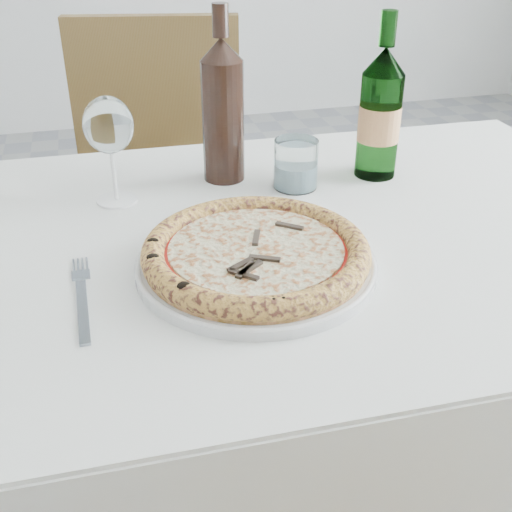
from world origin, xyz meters
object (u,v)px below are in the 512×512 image
(wine_glass, at_px, (109,128))
(beer_bottle, at_px, (380,114))
(chair_far, at_px, (159,184))
(plate, at_px, (256,263))
(tumbler, at_px, (296,167))
(pizza, at_px, (256,252))
(wine_bottle, at_px, (223,109))
(dining_table, at_px, (239,291))

(wine_glass, bearing_deg, beer_bottle, -0.39)
(chair_far, distance_m, plate, 0.87)
(chair_far, relative_size, tumbler, 11.31)
(pizza, xyz_separation_m, wine_bottle, (0.03, 0.31, 0.10))
(dining_table, height_order, beer_bottle, beer_bottle)
(pizza, relative_size, wine_glass, 1.75)
(chair_far, bearing_deg, tumbler, -73.77)
(plate, bearing_deg, tumbler, 61.38)
(chair_far, xyz_separation_m, beer_bottle, (0.32, -0.58, 0.33))
(chair_far, bearing_deg, pizza, -87.37)
(tumbler, bearing_deg, dining_table, -132.70)
(wine_bottle, bearing_deg, beer_bottle, -11.48)
(dining_table, bearing_deg, tumbler, 47.30)
(dining_table, xyz_separation_m, wine_glass, (-0.16, 0.16, 0.22))
(wine_glass, bearing_deg, wine_bottle, 14.75)
(chair_far, height_order, plate, chair_far)
(pizza, distance_m, beer_bottle, 0.40)
(dining_table, relative_size, beer_bottle, 4.90)
(dining_table, bearing_deg, plate, -90.00)
(wine_bottle, bearing_deg, plate, -94.76)
(wine_bottle, bearing_deg, dining_table, -96.97)
(dining_table, bearing_deg, wine_bottle, 83.03)
(wine_glass, distance_m, wine_bottle, 0.19)
(plate, relative_size, tumbler, 3.87)
(chair_far, height_order, wine_bottle, wine_bottle)
(plate, height_order, wine_bottle, wine_bottle)
(plate, relative_size, wine_bottle, 1.11)
(beer_bottle, bearing_deg, wine_bottle, 168.52)
(wine_glass, relative_size, beer_bottle, 0.62)
(pizza, distance_m, wine_bottle, 0.33)
(pizza, xyz_separation_m, beer_bottle, (0.29, 0.26, 0.08))
(plate, distance_m, wine_glass, 0.33)
(chair_far, distance_m, wine_glass, 0.68)
(dining_table, bearing_deg, beer_bottle, 29.37)
(chair_far, xyz_separation_m, tumbler, (0.17, -0.59, 0.26))
(plate, bearing_deg, pizza, -163.78)
(dining_table, relative_size, wine_bottle, 4.68)
(chair_far, distance_m, tumbler, 0.67)
(chair_far, xyz_separation_m, pizza, (0.04, -0.84, 0.25))
(wine_glass, relative_size, wine_bottle, 0.60)
(wine_bottle, bearing_deg, tumbler, -32.49)
(pizza, bearing_deg, dining_table, 90.00)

